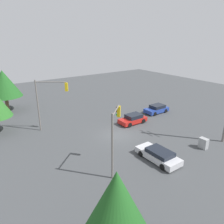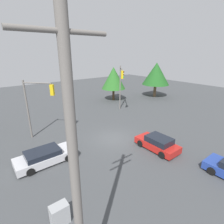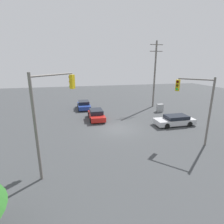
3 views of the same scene
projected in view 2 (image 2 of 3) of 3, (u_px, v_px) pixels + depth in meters
name	position (u px, v px, depth m)	size (l,w,h in m)	color
ground_plane	(114.00, 139.00, 18.51)	(80.00, 80.00, 0.00)	#424447
sedan_red	(158.00, 143.00, 16.28)	(1.99, 4.07, 1.32)	red
sedan_silver	(45.00, 156.00, 14.33)	(4.79, 2.07, 1.19)	silver
traffic_signal_main	(37.00, 100.00, 17.27)	(2.31, 2.48, 6.14)	slate
traffic_signal_cross	(121.00, 82.00, 25.27)	(2.63, 3.38, 6.78)	slate
utility_pole_tall	(74.00, 169.00, 4.78)	(2.20, 0.28, 10.71)	slate
electrical_cabinet	(60.00, 214.00, 9.19)	(0.94, 0.61, 1.19)	#9EA0A3
tree_corner	(156.00, 74.00, 34.42)	(5.30, 5.30, 6.78)	brown
tree_behind	(113.00, 78.00, 31.88)	(4.35, 4.35, 6.18)	#4C3823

